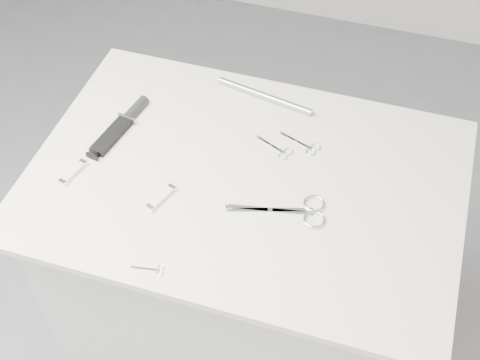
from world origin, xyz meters
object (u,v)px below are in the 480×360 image
(tiny_scissors, at_px, (152,270))
(plinth, at_px, (244,287))
(pocket_knife_b, at_px, (161,198))
(embroidery_scissors_b, at_px, (279,150))
(large_shears, at_px, (298,211))
(sheathed_knife, at_px, (123,124))
(embroidery_scissors_a, at_px, (305,146))
(metal_rail, at_px, (264,96))
(pocket_knife_a, at_px, (73,172))

(tiny_scissors, bearing_deg, plinth, 61.17)
(pocket_knife_b, bearing_deg, embroidery_scissors_b, -23.19)
(embroidery_scissors_b, bearing_deg, pocket_knife_b, -109.17)
(plinth, bearing_deg, large_shears, -23.86)
(pocket_knife_b, bearing_deg, sheathed_knife, 62.70)
(embroidery_scissors_a, bearing_deg, embroidery_scissors_b, -131.09)
(plinth, bearing_deg, embroidery_scissors_b, 64.80)
(large_shears, bearing_deg, plinth, 142.13)
(tiny_scissors, distance_m, sheathed_knife, 0.44)
(embroidery_scissors_a, distance_m, embroidery_scissors_b, 0.07)
(plinth, xyz_separation_m, metal_rail, (-0.03, 0.28, 0.48))
(embroidery_scissors_a, bearing_deg, plinth, -108.07)
(plinth, bearing_deg, pocket_knife_b, -143.20)
(large_shears, bearing_deg, embroidery_scissors_b, 104.33)
(plinth, bearing_deg, metal_rail, 96.99)
(large_shears, distance_m, embroidery_scissors_a, 0.21)
(embroidery_scissors_a, relative_size, metal_rail, 0.41)
(sheathed_knife, distance_m, metal_rail, 0.37)
(sheathed_knife, height_order, metal_rail, sheathed_knife)
(metal_rail, bearing_deg, sheathed_knife, -146.53)
(sheathed_knife, bearing_deg, pocket_knife_b, -127.06)
(plinth, distance_m, embroidery_scissors_b, 0.49)
(plinth, xyz_separation_m, tiny_scissors, (-0.11, -0.30, 0.47))
(tiny_scissors, bearing_deg, large_shears, 34.56)
(embroidery_scissors_b, height_order, pocket_knife_a, pocket_knife_a)
(plinth, distance_m, metal_rail, 0.55)
(pocket_knife_a, height_order, pocket_knife_b, same)
(large_shears, bearing_deg, embroidery_scissors_a, 85.39)
(sheathed_knife, distance_m, pocket_knife_a, 0.19)
(large_shears, distance_m, metal_rail, 0.38)
(embroidery_scissors_a, relative_size, pocket_knife_a, 1.29)
(embroidery_scissors_a, distance_m, tiny_scissors, 0.49)
(sheathed_knife, relative_size, pocket_knife_a, 2.59)
(pocket_knife_a, xyz_separation_m, metal_rail, (0.35, 0.39, 0.00))
(tiny_scissors, xyz_separation_m, sheathed_knife, (-0.23, 0.38, 0.01))
(plinth, height_order, pocket_knife_a, pocket_knife_a)
(plinth, relative_size, metal_rail, 3.37)
(embroidery_scissors_a, distance_m, sheathed_knife, 0.45)
(plinth, relative_size, sheathed_knife, 4.14)
(tiny_scissors, xyz_separation_m, pocket_knife_a, (-0.28, 0.19, 0.00))
(plinth, bearing_deg, embroidery_scissors_a, 52.09)
(sheathed_knife, xyz_separation_m, pocket_knife_a, (-0.04, -0.18, -0.00))
(pocket_knife_a, distance_m, pocket_knife_b, 0.22)
(embroidery_scissors_b, relative_size, tiny_scissors, 1.44)
(large_shears, distance_m, embroidery_scissors_b, 0.19)
(embroidery_scissors_b, relative_size, sheathed_knife, 0.46)
(embroidery_scissors_a, bearing_deg, sheathed_knife, -151.64)
(plinth, relative_size, pocket_knife_a, 10.72)
(embroidery_scissors_a, bearing_deg, pocket_knife_a, -133.29)
(large_shears, height_order, embroidery_scissors_b, large_shears)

